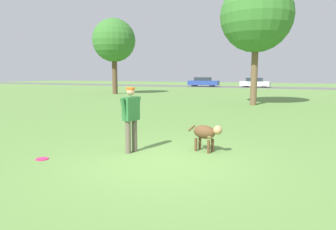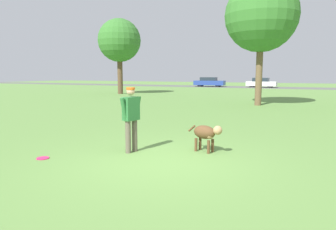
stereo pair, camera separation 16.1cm
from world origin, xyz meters
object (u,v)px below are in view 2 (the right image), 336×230
(tree_far_left, at_px, (119,41))
(dog, at_px, (206,133))
(parked_car_white, at_px, (261,83))
(person, at_px, (131,115))
(frisbee, at_px, (43,158))
(parked_car_blue, at_px, (209,82))
(tree_mid_center, at_px, (261,16))

(tree_far_left, bearing_deg, dog, -51.06)
(parked_car_white, bearing_deg, person, -84.32)
(frisbee, distance_m, tree_far_left, 22.30)
(person, relative_size, parked_car_white, 0.38)
(person, distance_m, tree_far_left, 21.81)
(parked_car_white, bearing_deg, tree_far_left, -114.91)
(parked_car_blue, distance_m, parked_car_white, 7.32)
(frisbee, bearing_deg, parked_car_blue, 101.38)
(person, xyz_separation_m, parked_car_white, (-1.84, 37.17, -0.27))
(person, bearing_deg, tree_far_left, 50.25)
(person, height_order, dog, person)
(person, bearing_deg, dog, -49.08)
(person, xyz_separation_m, dog, (1.63, 0.76, -0.45))
(parked_car_blue, relative_size, parked_car_white, 1.11)
(tree_mid_center, distance_m, parked_car_blue, 26.63)
(person, distance_m, frisbee, 2.19)
(person, distance_m, parked_car_blue, 37.71)
(person, distance_m, parked_car_white, 37.22)
(dog, xyz_separation_m, parked_car_blue, (-10.76, 35.83, 0.21))
(frisbee, relative_size, parked_car_blue, 0.06)
(person, relative_size, dog, 1.65)
(dog, bearing_deg, tree_mid_center, 107.77)
(person, bearing_deg, frisbee, 146.82)
(parked_car_white, bearing_deg, frisbee, -86.66)
(person, relative_size, tree_far_left, 0.23)
(tree_mid_center, height_order, parked_car_white, tree_mid_center)
(dog, height_order, parked_car_white, parked_car_white)
(frisbee, bearing_deg, person, 40.85)
(parked_car_blue, bearing_deg, tree_mid_center, -69.55)
(frisbee, relative_size, parked_car_white, 0.07)
(tree_mid_center, height_order, parked_car_blue, tree_mid_center)
(tree_mid_center, bearing_deg, frisbee, -101.08)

